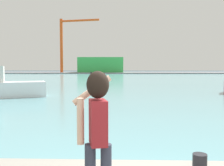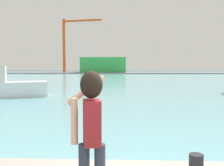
# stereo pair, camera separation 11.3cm
# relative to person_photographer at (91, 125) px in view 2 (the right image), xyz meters

# --- Properties ---
(ground_plane) EXTENTS (220.00, 220.00, 0.00)m
(ground_plane) POSITION_rel_person_photographer_xyz_m (0.84, 49.70, -1.53)
(ground_plane) COLOR #334751
(harbor_water) EXTENTS (140.00, 100.00, 0.02)m
(harbor_water) POSITION_rel_person_photographer_xyz_m (0.84, 51.70, -1.52)
(harbor_water) COLOR #6BA8B2
(harbor_water) RESTS_ON ground_plane
(far_shore_dock) EXTENTS (140.00, 20.00, 0.39)m
(far_shore_dock) POSITION_rel_person_photographer_xyz_m (0.84, 91.70, -1.33)
(far_shore_dock) COLOR gray
(far_shore_dock) RESTS_ON ground_plane
(person_photographer) EXTENTS (0.53, 0.54, 1.74)m
(person_photographer) POSITION_rel_person_photographer_xyz_m (0.00, 0.00, 0.00)
(person_photographer) COLOR #2D3342
(person_photographer) RESTS_ON quay_promenade
(harbor_bollard) EXTENTS (0.24, 0.24, 0.32)m
(harbor_bollard) POSITION_rel_person_photographer_xyz_m (1.64, 1.13, -0.90)
(harbor_bollard) COLOR black
(harbor_bollard) RESTS_ON quay_promenade
(warehouse_left) EXTENTS (15.80, 12.32, 5.26)m
(warehouse_left) POSITION_rel_person_photographer_xyz_m (-6.59, 90.75, 1.49)
(warehouse_left) COLOR green
(warehouse_left) RESTS_ON far_shore_dock
(port_crane) EXTENTS (13.92, 3.49, 18.44)m
(port_crane) POSITION_rel_person_photographer_xyz_m (-18.41, 85.68, 10.32)
(port_crane) COLOR #D84C19
(port_crane) RESTS_ON far_shore_dock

